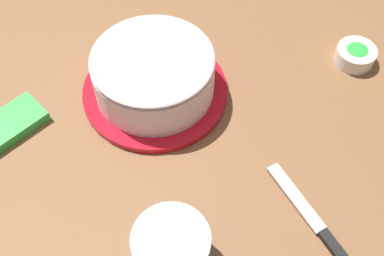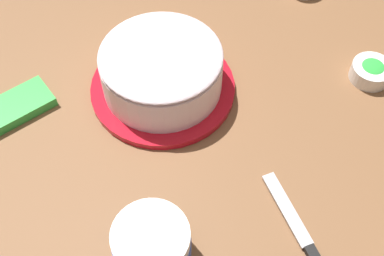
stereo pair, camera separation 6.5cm
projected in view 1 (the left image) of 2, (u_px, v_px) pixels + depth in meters
name	position (u px, v px, depth m)	size (l,w,h in m)	color
ground_plane	(214.00, 166.00, 0.87)	(1.54, 1.54, 0.00)	brown
frosted_cake	(154.00, 75.00, 0.92)	(0.28, 0.28, 0.12)	red
frosting_tub	(172.00, 249.00, 0.73)	(0.12, 0.12, 0.09)	white
spreading_knife	(322.00, 231.00, 0.79)	(0.05, 0.24, 0.01)	silver
sprinkle_bowl_green	(356.00, 54.00, 1.00)	(0.08, 0.08, 0.04)	white
candy_box_lower	(9.00, 125.00, 0.91)	(0.13, 0.07, 0.02)	green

